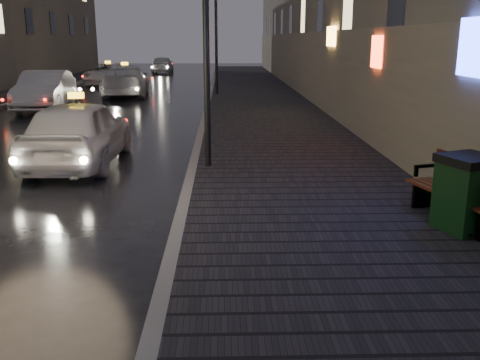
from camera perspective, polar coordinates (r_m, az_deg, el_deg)
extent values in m
plane|color=black|center=(6.86, -20.85, -11.51)|extent=(120.00, 120.00, 0.00)
cube|color=black|center=(26.99, 1.90, 8.81)|extent=(4.60, 58.00, 0.15)
cube|color=slate|center=(26.95, -3.26, 8.79)|extent=(0.20, 58.00, 0.15)
cube|color=black|center=(29.07, -24.01, 7.99)|extent=(2.40, 58.00, 0.15)
cube|color=slate|center=(28.60, -21.58, 8.14)|extent=(0.20, 58.00, 0.15)
cube|color=#6B6051|center=(47.53, -22.02, 16.97)|extent=(6.00, 22.00, 11.00)
cylinder|color=black|center=(11.79, -3.60, 13.49)|extent=(0.14, 0.14, 5.00)
cylinder|color=black|center=(27.79, -2.55, 14.30)|extent=(0.14, 0.14, 5.00)
cube|color=black|center=(9.61, 19.27, -1.49)|extent=(0.53, 0.20, 0.42)
cube|color=black|center=(9.66, 20.58, 0.74)|extent=(0.08, 0.08, 0.74)
cube|color=black|center=(9.46, 19.27, 1.44)|extent=(0.44, 0.16, 0.05)
cube|color=#49190F|center=(8.94, 22.31, -1.35)|extent=(1.12, 2.01, 0.04)
cube|color=#49190F|center=(9.03, 23.77, 0.66)|extent=(0.52, 1.85, 0.42)
cube|color=black|center=(8.60, 22.98, -1.70)|extent=(0.89, 0.89, 1.01)
cube|color=black|center=(8.47, 23.36, 1.98)|extent=(0.96, 0.96, 0.13)
imported|color=silver|center=(13.25, -16.82, 4.94)|extent=(1.89, 4.64, 1.58)
imported|color=#A6A5AE|center=(24.14, -20.09, 8.95)|extent=(2.12, 5.02, 1.61)
imported|color=silver|center=(28.82, -12.12, 10.33)|extent=(2.74, 5.69, 1.60)
imported|color=#B9B9C0|center=(36.37, -13.86, 10.93)|extent=(2.74, 5.12, 1.37)
imported|color=#A4A5AC|center=(47.49, -8.26, 12.08)|extent=(1.82, 4.28, 1.44)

